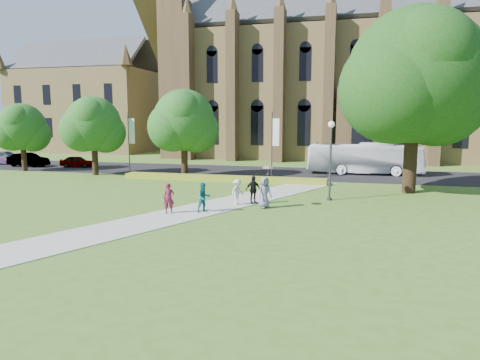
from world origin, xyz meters
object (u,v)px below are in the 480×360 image
(car_1, at_px, (28,160))
(car_0, at_px, (77,162))
(car_2, at_px, (6,158))
(pedestrian_0, at_px, (169,198))
(large_tree, at_px, (415,76))
(streetlamp, at_px, (331,151))
(tour_coach, at_px, (364,158))

(car_1, bearing_deg, car_0, -81.12)
(car_0, height_order, car_2, car_2)
(pedestrian_0, bearing_deg, large_tree, 12.56)
(large_tree, height_order, car_1, large_tree)
(streetlamp, height_order, car_0, streetlamp)
(tour_coach, xyz_separation_m, car_0, (-30.76, -1.90, -0.90))
(streetlamp, distance_m, pedestrian_0, 11.09)
(large_tree, height_order, car_2, large_tree)
(tour_coach, distance_m, car_1, 36.61)
(streetlamp, relative_size, large_tree, 0.40)
(streetlamp, relative_size, car_1, 1.13)
(car_1, bearing_deg, streetlamp, -108.60)
(streetlamp, relative_size, pedestrian_0, 3.04)
(car_0, bearing_deg, large_tree, -112.54)
(large_tree, bearing_deg, car_0, 166.29)
(streetlamp, bearing_deg, car_1, 160.67)
(pedestrian_0, bearing_deg, car_2, 120.84)
(car_1, bearing_deg, pedestrian_0, -125.35)
(pedestrian_0, bearing_deg, tour_coach, 36.69)
(tour_coach, distance_m, car_2, 41.11)
(tour_coach, height_order, car_1, tour_coach)
(large_tree, distance_m, tour_coach, 12.55)
(streetlamp, xyz_separation_m, car_1, (-33.93, 11.90, -2.51))
(pedestrian_0, bearing_deg, car_1, 118.59)
(large_tree, xyz_separation_m, pedestrian_0, (-14.15, -11.01, -7.46))
(car_2, bearing_deg, streetlamp, -118.32)
(car_0, distance_m, car_2, 10.35)
(streetlamp, bearing_deg, tour_coach, 80.02)
(large_tree, relative_size, tour_coach, 1.21)
(streetlamp, distance_m, car_1, 36.04)
(car_1, distance_m, car_2, 4.86)
(large_tree, bearing_deg, car_2, 168.45)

